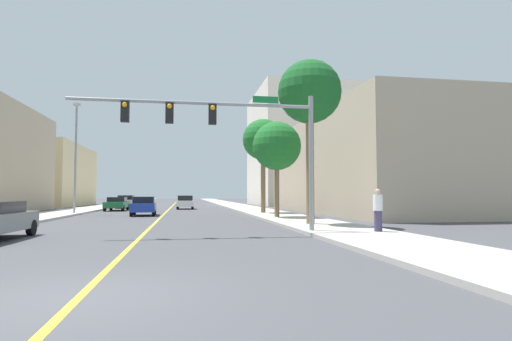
% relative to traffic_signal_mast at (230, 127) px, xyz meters
% --- Properties ---
extents(ground, '(192.00, 192.00, 0.00)m').
position_rel_traffic_signal_mast_xyz_m(ground, '(-3.49, 32.31, -4.42)').
color(ground, '#47474C').
extents(sidewalk_left, '(3.84, 168.00, 0.15)m').
position_rel_traffic_signal_mast_xyz_m(sidewalk_left, '(-11.99, 32.31, -4.35)').
color(sidewalk_left, beige).
rests_on(sidewalk_left, ground).
extents(sidewalk_right, '(3.84, 168.00, 0.15)m').
position_rel_traffic_signal_mast_xyz_m(sidewalk_right, '(5.01, 32.31, -4.35)').
color(sidewalk_right, '#B2ADA3').
rests_on(sidewalk_right, ground).
extents(lane_marking_center, '(0.16, 144.00, 0.01)m').
position_rel_traffic_signal_mast_xyz_m(lane_marking_center, '(-3.49, 32.31, -4.42)').
color(lane_marking_center, yellow).
rests_on(lane_marking_center, ground).
extents(building_left_far, '(15.14, 19.25, 8.42)m').
position_rel_traffic_signal_mast_xyz_m(building_left_far, '(-23.62, 44.60, -0.21)').
color(building_left_far, beige).
rests_on(building_left_far, ground).
extents(building_right_near, '(17.54, 27.96, 8.57)m').
position_rel_traffic_signal_mast_xyz_m(building_right_near, '(17.84, 19.32, -0.14)').
color(building_right_near, tan).
rests_on(building_right_near, ground).
extents(building_right_far, '(16.69, 18.70, 17.57)m').
position_rel_traffic_signal_mast_xyz_m(building_right_far, '(17.42, 46.19, 4.36)').
color(building_right_far, silver).
rests_on(building_right_far, ground).
extents(traffic_signal_mast, '(10.00, 0.36, 5.72)m').
position_rel_traffic_signal_mast_xyz_m(traffic_signal_mast, '(0.00, 0.00, 0.00)').
color(traffic_signal_mast, gray).
rests_on(traffic_signal_mast, sidewalk_right).
extents(street_lamp, '(0.56, 0.28, 8.94)m').
position_rel_traffic_signal_mast_xyz_m(street_lamp, '(-10.57, 18.51, 0.63)').
color(street_lamp, gray).
rests_on(street_lamp, sidewalk_left).
extents(palm_near, '(3.33, 3.33, 8.54)m').
position_rel_traffic_signal_mast_xyz_m(palm_near, '(4.59, 3.71, 2.50)').
color(palm_near, brown).
rests_on(palm_near, sidewalk_right).
extents(palm_mid, '(3.27, 3.27, 6.39)m').
position_rel_traffic_signal_mast_xyz_m(palm_mid, '(4.27, 10.15, 0.44)').
color(palm_mid, brown).
rests_on(palm_mid, sidewalk_right).
extents(palm_far, '(3.41, 3.41, 7.73)m').
position_rel_traffic_signal_mast_xyz_m(palm_far, '(4.55, 16.59, 1.68)').
color(palm_far, brown).
rests_on(palm_far, sidewalk_right).
extents(car_green, '(1.93, 4.45, 1.36)m').
position_rel_traffic_signal_mast_xyz_m(car_green, '(-8.50, 26.43, -3.71)').
color(car_green, '#196638').
rests_on(car_green, ground).
extents(car_white, '(1.83, 4.24, 1.50)m').
position_rel_traffic_signal_mast_xyz_m(car_white, '(-1.75, 29.66, -3.65)').
color(car_white, white).
rests_on(car_white, ground).
extents(car_blue, '(1.92, 3.86, 1.47)m').
position_rel_traffic_signal_mast_xyz_m(car_blue, '(-4.94, 16.23, -3.68)').
color(car_blue, '#1E389E').
rests_on(car_blue, ground).
extents(car_silver, '(1.86, 4.18, 1.51)m').
position_rel_traffic_signal_mast_xyz_m(car_silver, '(-8.63, 33.92, -3.64)').
color(car_silver, '#BCBCC1').
rests_on(car_silver, ground).
extents(pedestrian, '(0.38, 0.38, 1.74)m').
position_rel_traffic_signal_mast_xyz_m(pedestrian, '(5.99, -1.01, -3.40)').
color(pedestrian, '#3F3859').
rests_on(pedestrian, sidewalk_right).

